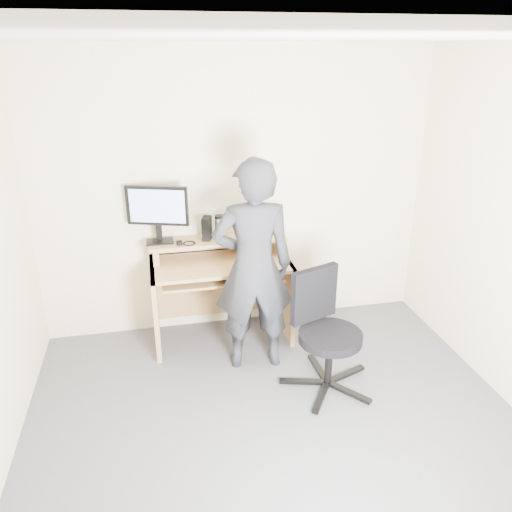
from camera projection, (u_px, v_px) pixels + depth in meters
name	position (u px, v px, depth m)	size (l,w,h in m)	color
ground	(285.00, 448.00, 3.31)	(3.50, 3.50, 0.00)	#5A5B60
back_wall	(237.00, 195.00, 4.40)	(3.50, 0.02, 2.50)	beige
ceiling	(297.00, 37.00, 2.34)	(3.50, 3.50, 0.02)	white
desk	(220.00, 279.00, 4.44)	(1.20, 0.60, 0.91)	tan
monitor	(157.00, 209.00, 4.15)	(0.51, 0.20, 0.50)	black
external_drive	(207.00, 228.00, 4.31)	(0.07, 0.13, 0.20)	black
travel_mug	(220.00, 228.00, 4.32)	(0.08, 0.08, 0.19)	#B5B5BA
smartphone	(257.00, 236.00, 4.39)	(0.07, 0.13, 0.01)	black
charger	(179.00, 243.00, 4.21)	(0.04, 0.04, 0.04)	black
headphones	(210.00, 236.00, 4.39)	(0.16, 0.16, 0.02)	silver
keyboard	(224.00, 275.00, 4.24)	(0.46, 0.18, 0.03)	black
mouse	(264.00, 261.00, 4.26)	(0.10, 0.06, 0.04)	black
office_chair	(324.00, 327.00, 3.77)	(0.73, 0.70, 0.91)	black
person	(253.00, 267.00, 3.89)	(0.63, 0.42, 1.74)	black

